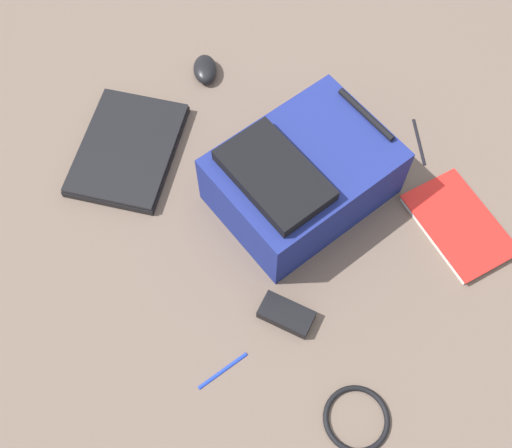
{
  "coord_description": "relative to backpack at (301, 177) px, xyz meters",
  "views": [
    {
      "loc": [
        0.2,
        0.73,
        1.44
      ],
      "look_at": [
        0.04,
        0.02,
        0.02
      ],
      "focal_mm": 44.89,
      "sensor_mm": 36.0,
      "label": 1
    }
  ],
  "objects": [
    {
      "name": "computer_mouse",
      "position": [
        0.16,
        -0.45,
        -0.07
      ],
      "size": [
        0.08,
        0.11,
        0.04
      ],
      "primitive_type": "ellipsoid",
      "rotation": [
        0.0,
        0.0,
        -0.13
      ],
      "color": "black",
      "rests_on": "ground_plane"
    },
    {
      "name": "laptop",
      "position": [
        0.41,
        -0.23,
        -0.08
      ],
      "size": [
        0.37,
        0.41,
        0.03
      ],
      "color": "black",
      "rests_on": "ground_plane"
    },
    {
      "name": "backpack",
      "position": [
        0.0,
        0.0,
        0.0
      ],
      "size": [
        0.51,
        0.46,
        0.21
      ],
      "color": "navy",
      "rests_on": "ground_plane"
    },
    {
      "name": "ground_plane",
      "position": [
        0.09,
        0.04,
        -0.09
      ],
      "size": [
        3.73,
        3.73,
        0.0
      ],
      "primitive_type": "plane",
      "color": "brown"
    },
    {
      "name": "power_brick",
      "position": [
        0.11,
        0.31,
        -0.08
      ],
      "size": [
        0.14,
        0.13,
        0.03
      ],
      "primitive_type": "cube",
      "rotation": [
        0.0,
        0.0,
        4.03
      ],
      "color": "black",
      "rests_on": "ground_plane"
    },
    {
      "name": "pen_black",
      "position": [
        0.28,
        0.4,
        -0.09
      ],
      "size": [
        0.12,
        0.06,
        0.01
      ],
      "primitive_type": "cylinder",
      "rotation": [
        1.57,
        0.0,
        5.12
      ],
      "color": "#1933B2",
      "rests_on": "ground_plane"
    },
    {
      "name": "pen_blue",
      "position": [
        -0.36,
        -0.09,
        -0.09
      ],
      "size": [
        0.03,
        0.15,
        0.01
      ],
      "primitive_type": "cylinder",
      "rotation": [
        1.57,
        0.0,
        6.14
      ],
      "color": "black",
      "rests_on": "ground_plane"
    },
    {
      "name": "cable_coil",
      "position": [
        0.02,
        0.57,
        -0.09
      ],
      "size": [
        0.15,
        0.15,
        0.01
      ],
      "primitive_type": "torus",
      "color": "black",
      "rests_on": "ground_plane"
    },
    {
      "name": "book_blue",
      "position": [
        -0.37,
        0.18,
        -0.08
      ],
      "size": [
        0.24,
        0.31,
        0.02
      ],
      "color": "silver",
      "rests_on": "ground_plane"
    }
  ]
}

